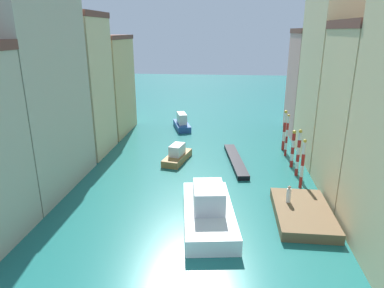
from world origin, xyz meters
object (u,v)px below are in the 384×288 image
at_px(mooring_pole_4, 284,130).
at_px(gondola_black, 236,160).
at_px(mooring_pole_1, 298,152).
at_px(mooring_pole_2, 293,148).
at_px(mooring_pole_0, 303,163).
at_px(mooring_pole_3, 287,135).
at_px(motorboat_1, 177,155).
at_px(motorboat_0, 182,123).
at_px(person_on_dock, 289,195).
at_px(vaporetto_white, 208,210).
at_px(waterfront_dock, 303,213).

bearing_deg(mooring_pole_4, gondola_black, -139.74).
height_order(mooring_pole_1, mooring_pole_2, mooring_pole_1).
distance_m(mooring_pole_0, mooring_pole_3, 8.70).
bearing_deg(mooring_pole_0, motorboat_1, 155.46).
bearing_deg(motorboat_0, mooring_pole_0, -54.31).
bearing_deg(mooring_pole_0, person_on_dock, -112.29).
bearing_deg(person_on_dock, mooring_pole_4, 83.34).
distance_m(mooring_pole_2, motorboat_0, 19.62).
xyz_separation_m(motorboat_0, motorboat_1, (1.27, -13.44, -0.17)).
distance_m(mooring_pole_3, gondola_black, 6.88).
distance_m(mooring_pole_4, motorboat_1, 13.55).
relative_size(vaporetto_white, motorboat_0, 1.67).
bearing_deg(vaporetto_white, mooring_pole_4, 65.39).
bearing_deg(gondola_black, motorboat_0, 120.47).
xyz_separation_m(waterfront_dock, mooring_pole_4, (0.79, 16.41, 2.16)).
relative_size(waterfront_dock, motorboat_0, 1.27).
bearing_deg(motorboat_0, mooring_pole_3, -37.44).
height_order(mooring_pole_4, vaporetto_white, mooring_pole_4).
bearing_deg(mooring_pole_4, vaporetto_white, -114.61).
xyz_separation_m(mooring_pole_2, mooring_pole_4, (-0.10, 5.63, 0.44)).
bearing_deg(person_on_dock, motorboat_0, 116.59).
height_order(waterfront_dock, mooring_pole_2, mooring_pole_2).
height_order(waterfront_dock, mooring_pole_0, mooring_pole_0).
bearing_deg(waterfront_dock, mooring_pole_0, 81.14).
relative_size(mooring_pole_1, gondola_black, 0.48).
height_order(mooring_pole_4, motorboat_1, mooring_pole_4).
bearing_deg(person_on_dock, waterfront_dock, -44.97).
bearing_deg(mooring_pole_1, person_on_dock, -105.08).
height_order(waterfront_dock, mooring_pole_3, mooring_pole_3).
relative_size(mooring_pole_3, motorboat_0, 0.89).
bearing_deg(motorboat_1, mooring_pole_2, -2.25).
bearing_deg(waterfront_dock, mooring_pole_3, 86.93).
bearing_deg(person_on_dock, gondola_black, 111.25).
distance_m(mooring_pole_3, mooring_pole_4, 2.14).
distance_m(mooring_pole_1, motorboat_1, 13.05).
bearing_deg(gondola_black, vaporetto_white, -100.06).
bearing_deg(mooring_pole_1, mooring_pole_3, 92.45).
xyz_separation_m(person_on_dock, mooring_pole_1, (2.02, 7.49, 1.03)).
distance_m(mooring_pole_2, mooring_pole_3, 3.52).
distance_m(person_on_dock, mooring_pole_0, 5.04).
bearing_deg(mooring_pole_4, waterfront_dock, -92.76).
bearing_deg(mooring_pole_1, mooring_pole_4, 91.60).
bearing_deg(mooring_pole_3, vaporetto_white, -117.43).
xyz_separation_m(mooring_pole_4, gondola_black, (-5.86, -4.96, -2.31)).
bearing_deg(waterfront_dock, motorboat_0, 117.51).
bearing_deg(mooring_pole_2, person_on_dock, -100.95).
xyz_separation_m(mooring_pole_1, mooring_pole_3, (-0.25, 5.78, 0.08)).
distance_m(motorboat_0, motorboat_1, 13.50).
relative_size(mooring_pole_2, gondola_black, 0.41).
bearing_deg(mooring_pole_0, waterfront_dock, -98.86).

